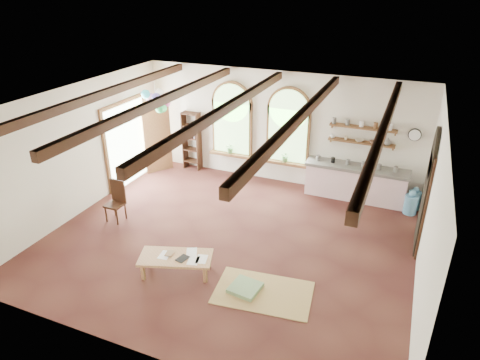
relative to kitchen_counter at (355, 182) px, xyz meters
The scene contains 27 objects.
floor 3.97m from the kitchen_counter, 125.71° to the right, with size 8.00×8.00×0.00m, color #582D24.
ceiling_beams 4.73m from the kitchen_counter, 125.71° to the right, with size 6.20×6.80×0.18m, color #371D11, non-canonical shape.
window_left 3.88m from the kitchen_counter, behind, with size 1.30×0.28×2.20m.
window_right 2.32m from the kitchen_counter, behind, with size 1.30×0.28×2.20m.
left_doorway 6.44m from the kitchen_counter, 167.37° to the right, with size 0.10×1.90×2.50m, color brown.
right_doorway 2.45m from the kitchen_counter, 45.86° to the right, with size 0.10×1.30×2.40m, color black.
kitchen_counter is the anchor object (origin of this frame).
wall_shelf_lower 1.09m from the kitchen_counter, 90.00° to the left, with size 1.70×0.24×0.04m, color brown.
wall_shelf_upper 1.49m from the kitchen_counter, 90.00° to the left, with size 1.70×0.24×0.04m, color brown.
wall_clock 1.91m from the kitchen_counter, 11.31° to the left, with size 0.32×0.32×0.04m, color black.
bookshelf 5.02m from the kitchen_counter, behind, with size 0.53×0.32×1.80m.
coffee_table 5.46m from the kitchen_counter, 120.54° to the right, with size 1.58×1.09×0.41m.
side_chair 6.24m from the kitchen_counter, 146.76° to the right, with size 0.41×0.41×1.03m.
floor_mat 4.71m from the kitchen_counter, 101.72° to the right, with size 1.83×1.13×0.02m, color tan.
floor_cushion 4.85m from the kitchen_counter, 105.63° to the right, with size 0.54×0.54×0.09m, color #799D6C.
water_jug_a 1.49m from the kitchen_counter, 11.39° to the right, with size 0.33×0.33×0.64m.
water_jug_b 1.53m from the kitchen_counter, ahead, with size 0.32×0.32×0.62m.
balloon_cluster 5.87m from the kitchen_counter, behind, with size 0.77×0.84×1.16m.
table_book 5.57m from the kitchen_counter, 122.73° to the right, with size 0.15×0.22×0.02m, color olive.
tablet 5.39m from the kitchen_counter, 118.97° to the right, with size 0.18×0.26×0.01m, color black.
potted_plant_left 3.72m from the kitchen_counter, behind, with size 0.27×0.23×0.30m, color #598C4C.
potted_plant_right 2.04m from the kitchen_counter, behind, with size 0.27×0.23×0.30m, color #598C4C.
shelf_cup_a 1.38m from the kitchen_counter, 166.50° to the left, with size 0.12×0.10×0.10m, color white.
shelf_cup_b 1.22m from the kitchen_counter, 155.77° to the left, with size 0.10×0.10×0.09m, color beige.
shelf_bowl_a 1.14m from the kitchen_counter, 105.52° to the left, with size 0.22×0.22×0.05m, color beige.
shelf_bowl_b 1.18m from the kitchen_counter, 30.96° to the left, with size 0.20×0.20×0.06m, color #8C664C.
shelf_vase 1.37m from the kitchen_counter, 15.48° to the left, with size 0.18×0.18×0.19m, color slate.
Camera 1 is at (3.41, -7.49, 5.44)m, focal length 32.00 mm.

